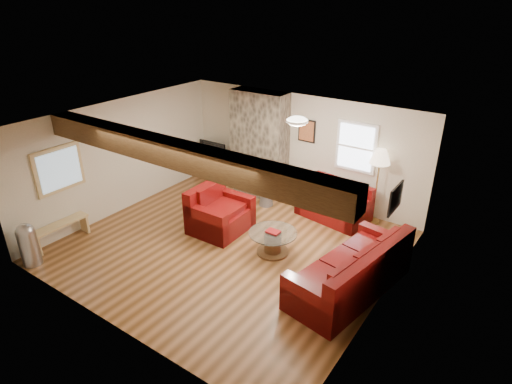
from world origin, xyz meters
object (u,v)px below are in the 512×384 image
Objects in this scene: armchair_red at (220,210)px; coffee_table at (273,243)px; sofa_three at (350,267)px; floor_lamp at (380,161)px; tv_cabinet at (215,168)px; television at (215,150)px; loveseat at (334,201)px.

armchair_red is 1.25× the size of coffee_table.
sofa_three is 2.58× the size of coffee_table.
floor_lamp is (2.50, 2.14, 0.95)m from armchair_red.
armchair_red is 0.69× the size of floor_lamp.
coffee_table is 3.97m from tv_cabinet.
coffee_table is at bearing -87.64° from sofa_three.
coffee_table is (1.38, -0.12, -0.24)m from armchair_red.
armchair_red is 2.87m from television.
loveseat is 3.62m from tv_cabinet.
television reaches higher than armchair_red.
television is 0.50× the size of floor_lamp.
television is at bearing -106.58° from sofa_three.
loveseat is 2.50m from armchair_red.
tv_cabinet is at bearing 0.00° from television.
sofa_three is at bearing -97.63° from armchair_red.
loveseat is at bearing -44.16° from armchair_red.
floor_lamp is at bearing 63.55° from coffee_table.
floor_lamp is at bearing -158.00° from sofa_three.
floor_lamp is (-0.53, 2.49, 0.96)m from sofa_three.
television is at bearing -179.78° from floor_lamp.
coffee_table is at bearing -34.49° from tv_cabinet.
armchair_red is at bearing 174.83° from coffee_table.
armchair_red is at bearing -86.48° from sofa_three.
floor_lamp is at bearing 0.22° from tv_cabinet.
coffee_table is at bearing -96.23° from armchair_red.
floor_lamp is (4.40, 0.02, 0.64)m from television.
floor_lamp reaches higher than loveseat.
armchair_red is (-1.71, -1.83, 0.07)m from loveseat.
coffee_table is (-0.33, -1.95, -0.17)m from loveseat.
tv_cabinet is 1.30× the size of television.
floor_lamp reaches higher than television.
loveseat is at bearing -4.75° from tv_cabinet.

